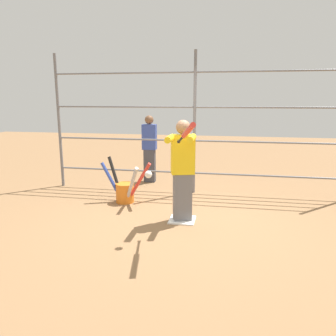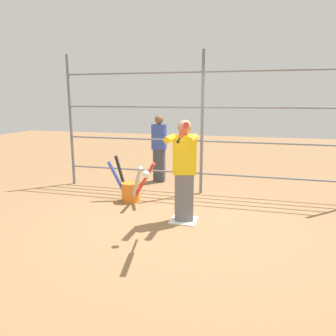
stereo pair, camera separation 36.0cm
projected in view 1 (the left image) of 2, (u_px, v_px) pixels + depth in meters
The scene contains 8 objects.
ground_plane at pixel (182, 220), 5.14m from camera, with size 24.00×24.00×0.00m, color olive.
home_plate at pixel (182, 220), 5.14m from camera, with size 0.40×0.40×0.02m.
fence_backstop at pixel (194, 124), 6.39m from camera, with size 5.80×0.06×2.77m.
batter at pixel (183, 168), 4.95m from camera, with size 0.39×0.61×1.57m.
baseball_bat_swinging at pixel (187, 132), 3.92m from camera, with size 0.34×0.86×0.35m.
softball_in_flight at pixel (148, 174), 4.23m from camera, with size 0.10×0.10×0.10m.
bat_bucket at pixel (125, 190), 5.99m from camera, with size 1.01×0.61×0.84m.
bystander_behind_fence at pixel (149, 148), 7.38m from camera, with size 0.31×0.19×1.51m.
Camera 1 is at (-0.68, 4.82, 1.88)m, focal length 35.00 mm.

